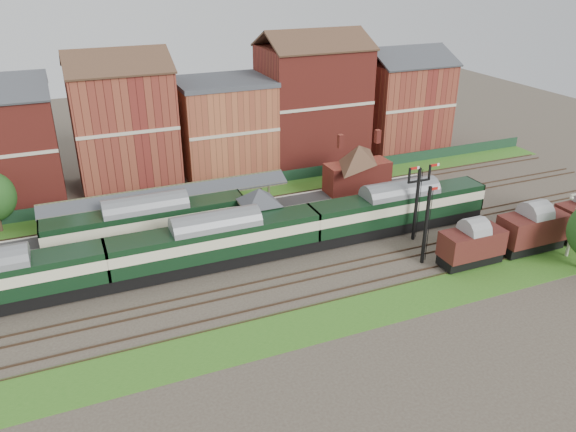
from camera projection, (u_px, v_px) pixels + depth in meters
name	position (u px, v px, depth m)	size (l,w,h in m)	color
ground	(299.00, 250.00, 57.00)	(160.00, 160.00, 0.00)	#473D33
grass_back	(248.00, 193.00, 70.36)	(90.00, 4.50, 0.06)	#2D6619
grass_front	(357.00, 313.00, 46.95)	(90.00, 5.00, 0.06)	#2D6619
fence	(243.00, 183.00, 71.73)	(90.00, 0.12, 1.50)	#193823
platform	(224.00, 216.00, 63.19)	(55.00, 3.40, 1.00)	#2D2D2D
signal_box	(260.00, 214.00, 57.32)	(5.40, 5.40, 6.00)	#627150
brick_hut	(329.00, 218.00, 60.96)	(3.20, 2.64, 2.94)	maroon
station_building	(358.00, 167.00, 67.67)	(8.10, 8.10, 5.90)	maroon
canopy	(167.00, 190.00, 59.37)	(26.00, 3.89, 4.08)	#4E4D30
semaphore_bracket	(417.00, 199.00, 57.16)	(3.60, 0.25, 8.18)	black
semaphore_siding	(426.00, 224.00, 52.89)	(1.23, 0.25, 8.00)	black
yard_lamp	(575.00, 220.00, 54.09)	(2.60, 0.22, 7.00)	beige
town_backdrop	(223.00, 122.00, 74.88)	(69.00, 10.00, 16.00)	maroon
dmu_train	(217.00, 241.00, 52.89)	(60.33, 3.17, 4.64)	black
platform_railcar	(147.00, 223.00, 56.45)	(20.12, 3.17, 4.63)	black
goods_van_a	(472.00, 245.00, 53.48)	(6.18, 2.68, 3.75)	black
goods_van_b	(532.00, 229.00, 55.98)	(6.83, 2.96, 4.15)	black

